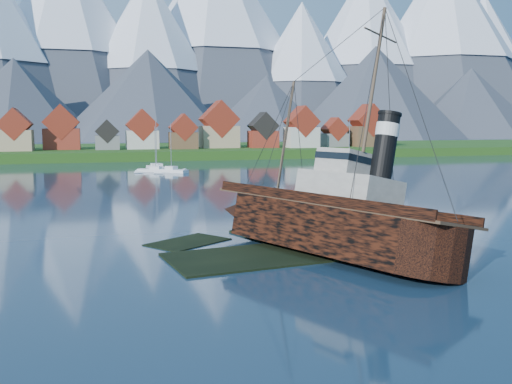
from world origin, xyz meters
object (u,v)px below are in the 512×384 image
object	(u,v)px
tugboat_wreck	(321,219)
sailboat_c	(156,171)
sailboat_f	(171,171)
sailboat_d	(349,169)
sailboat_e	(157,168)

from	to	relation	value
tugboat_wreck	sailboat_c	xyz separation A→B (m)	(-6.37, 93.21, -2.79)
sailboat_f	sailboat_d	bearing A→B (deg)	-50.83
sailboat_e	sailboat_d	bearing A→B (deg)	-26.85
tugboat_wreck	sailboat_f	world-z (taller)	tugboat_wreck
sailboat_e	sailboat_f	xyz separation A→B (m)	(2.64, -9.21, 0.00)
sailboat_d	sailboat_f	xyz separation A→B (m)	(-44.90, 6.24, -0.01)
sailboat_e	sailboat_f	size ratio (longest dim) A/B	1.05
sailboat_c	sailboat_f	bearing A→B (deg)	-96.53
tugboat_wreck	sailboat_d	bearing A→B (deg)	39.82
sailboat_e	tugboat_wreck	bearing A→B (deg)	-95.73
sailboat_c	sailboat_e	distance (m)	6.75
sailboat_d	sailboat_e	world-z (taller)	sailboat_d
sailboat_c	sailboat_f	size ratio (longest dim) A/B	0.93
sailboat_d	sailboat_e	size ratio (longest dim) A/B	1.00
tugboat_wreck	sailboat_d	size ratio (longest dim) A/B	2.31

